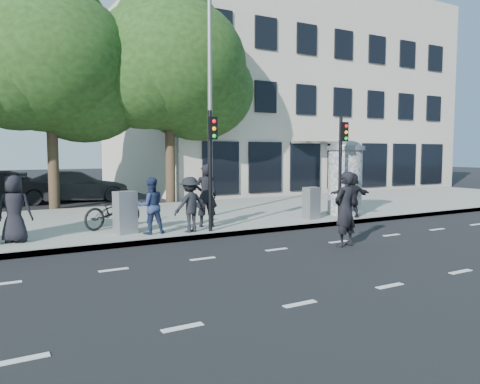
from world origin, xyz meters
TOP-DOWN VIEW (x-y plane):
  - ground at (0.00, 0.00)m, footprint 120.00×120.00m
  - sidewalk at (0.00, 7.50)m, footprint 40.00×8.00m
  - curb at (0.00, 3.55)m, footprint 40.00×0.10m
  - lane_dash_near at (0.00, -2.20)m, footprint 32.00×0.12m
  - lane_dash_far at (0.00, 1.40)m, footprint 32.00×0.12m
  - ad_column_right at (5.20, 4.70)m, footprint 1.36×1.36m
  - traffic_pole_near at (-0.60, 3.79)m, footprint 0.22×0.31m
  - traffic_pole_far at (4.20, 3.79)m, footprint 0.22×0.31m
  - street_lamp at (0.80, 6.63)m, footprint 0.25×0.93m
  - tree_near_left at (-3.50, 12.70)m, footprint 6.80×6.80m
  - tree_center at (1.50, 12.30)m, footprint 7.00×7.00m
  - building at (12.00, 19.99)m, footprint 20.30×15.85m
  - ped_a at (-5.55, 4.75)m, footprint 0.97×0.83m
  - ped_b at (-0.35, 4.67)m, footprint 0.78×0.62m
  - ped_c at (-2.21, 4.27)m, footprint 0.78×0.62m
  - ped_d at (-1.16, 4.01)m, footprint 1.10×0.78m
  - ped_f at (4.80, 3.92)m, footprint 1.52×0.89m
  - man_road at (1.73, 0.88)m, footprint 0.77×0.57m
  - bicycle at (-2.87, 5.76)m, footprint 1.39×2.07m
  - cabinet_left at (-2.81, 4.65)m, footprint 0.63×0.52m
  - cabinet_right at (3.42, 4.36)m, footprint 0.55×0.44m
  - car_mid at (-5.08, 15.63)m, footprint 3.03×4.85m
  - car_right at (-2.09, 15.55)m, footprint 2.65×5.26m

SIDE VIEW (x-z plane):
  - ground at x=0.00m, z-range 0.00..0.00m
  - lane_dash_near at x=0.00m, z-range 0.00..0.01m
  - lane_dash_far at x=0.00m, z-range 0.00..0.01m
  - sidewalk at x=0.00m, z-range 0.00..0.15m
  - curb at x=0.00m, z-range -0.01..0.15m
  - bicycle at x=-2.87m, z-range 0.15..1.18m
  - cabinet_right at x=3.42m, z-range 0.15..1.21m
  - car_right at x=-2.09m, z-range 0.00..1.46m
  - cabinet_left at x=-2.81m, z-range 0.15..1.32m
  - car_mid at x=-5.08m, z-range 0.00..1.51m
  - ped_f at x=4.80m, z-range 0.15..1.69m
  - ped_d at x=-1.16m, z-range 0.15..1.70m
  - ped_c at x=-2.21m, z-range 0.15..1.70m
  - man_road at x=1.73m, z-range 0.00..1.91m
  - ped_a at x=-5.55m, z-range 0.15..1.84m
  - ped_b at x=-0.35m, z-range 0.15..2.03m
  - ad_column_right at x=5.20m, z-range 0.21..2.86m
  - traffic_pole_near at x=-0.60m, z-range 0.53..3.93m
  - traffic_pole_far at x=4.20m, z-range 0.53..3.93m
  - street_lamp at x=0.80m, z-range 0.79..8.79m
  - building at x=12.00m, z-range -0.01..11.99m
  - tree_near_left at x=-3.50m, z-range 1.58..10.55m
  - tree_center at x=1.50m, z-range 1.66..10.96m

